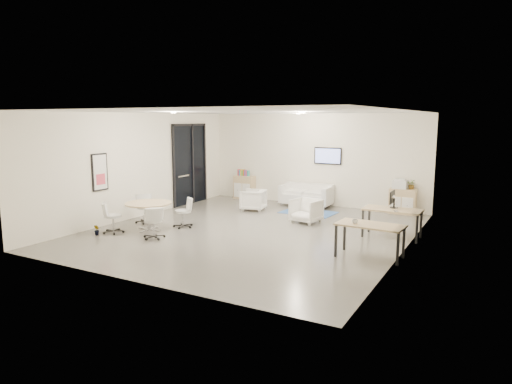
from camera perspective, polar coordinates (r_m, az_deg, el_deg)
The scene contains 21 objects.
room_shell at distance 12.18m, azimuth -0.46°, elevation 2.46°, with size 9.60×10.60×4.80m.
glass_door at distance 16.43m, azimuth -8.27°, elevation 3.75°, with size 0.09×1.90×2.85m.
artwork at distance 13.41m, azimuth -18.94°, elevation 2.35°, with size 0.05×0.54×1.04m.
wall_tv at distance 16.01m, azimuth 8.96°, elevation 4.48°, with size 0.98×0.06×0.58m.
ceiling_spots at distance 12.92m, azimuth 0.57°, elevation 9.86°, with size 3.14×4.14×0.03m.
sideboard_left at distance 17.35m, azimuth -1.45°, elevation 0.58°, with size 0.78×0.41×0.88m.
sideboard_right at distance 15.31m, azimuth 17.84°, elevation -1.12°, with size 0.82×0.40×0.82m.
books at distance 17.30m, azimuth -1.57°, elevation 2.40°, with size 0.46×0.14×0.22m.
printer at distance 15.25m, azimuth 17.57°, elevation 0.97°, with size 0.45×0.38×0.31m.
loveseat at distance 16.02m, azimuth 6.34°, elevation -0.48°, with size 1.76×0.88×0.66m.
blue_rug at distance 14.94m, azimuth 6.57°, elevation -2.55°, with size 1.70×1.13×0.01m, color #2D528A.
armchair_left at distance 15.18m, azimuth -0.36°, elevation -0.87°, with size 0.74×0.69×0.76m, color white.
armchair_right at distance 13.44m, azimuth 6.28°, elevation -2.18°, with size 0.76×0.71×0.78m, color white.
desk_rear at distance 12.13m, azimuth 16.68°, elevation -2.39°, with size 1.44×0.73×0.75m.
desk_front at distance 10.26m, azimuth 14.08°, elevation -4.34°, with size 1.48×0.81×0.75m.
monitor at distance 12.23m, azimuth 16.71°, elevation -0.82°, with size 0.20×0.50×0.44m.
round_table at distance 12.76m, azimuth -13.29°, elevation -1.66°, with size 1.25×1.25×0.76m.
meeting_chairs at distance 12.81m, azimuth -13.25°, elevation -2.85°, with size 2.23×2.23×0.82m.
plant_cabinet at distance 15.19m, azimuth 18.90°, elevation 0.78°, with size 0.28×0.31×0.25m, color #3F7F3F.
plant_floor at distance 12.67m, azimuth -19.25°, elevation -4.86°, with size 0.16×0.29×0.13m, color #3F7F3F.
cup at distance 10.19m, azimuth 12.26°, elevation -3.56°, with size 0.12×0.10×0.12m, color white.
Camera 1 is at (5.90, -10.56, 3.00)m, focal length 32.00 mm.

